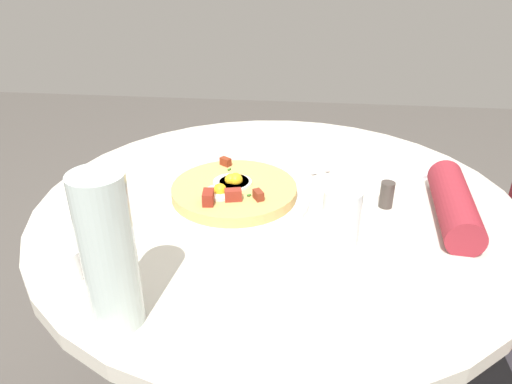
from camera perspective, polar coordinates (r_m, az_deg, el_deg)
name	(u,v)px	position (r m, az deg, el deg)	size (l,w,h in m)	color
dining_table	(276,268)	(1.08, 2.38, -8.99)	(0.98, 0.98, 0.72)	beige
pizza_plate	(234,198)	(0.99, -2.58, -0.71)	(0.31, 0.31, 0.01)	white
breakfast_pizza	(234,190)	(0.98, -2.68, 0.23)	(0.26, 0.26, 0.05)	tan
bread_plate	(397,163)	(1.19, 16.45, 3.38)	(0.18, 0.18, 0.01)	white
napkin	(303,159)	(1.18, 5.64, 3.96)	(0.17, 0.14, 0.00)	white
fork	(310,156)	(1.18, 6.43, 4.29)	(0.18, 0.01, 0.01)	silver
knife	(297,158)	(1.17, 4.87, 4.03)	(0.18, 0.01, 0.01)	silver
water_glass	(341,216)	(0.85, 10.12, -2.78)	(0.07, 0.07, 0.10)	silver
water_bottle	(109,253)	(0.66, -17.17, -6.97)	(0.07, 0.07, 0.23)	silver
salt_shaker	(73,265)	(0.81, -21.00, -8.15)	(0.03, 0.03, 0.05)	white
pepper_shaker	(387,194)	(0.99, 15.32, -0.27)	(0.03, 0.03, 0.05)	#3F3833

